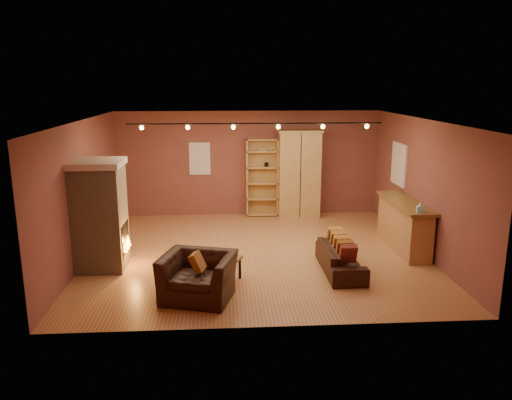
{
  "coord_description": "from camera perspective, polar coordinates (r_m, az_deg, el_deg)",
  "views": [
    {
      "loc": [
        -0.67,
        -9.99,
        3.55
      ],
      "look_at": [
        0.0,
        0.2,
        1.12
      ],
      "focal_mm": 35.0,
      "sensor_mm": 36.0,
      "label": 1
    }
  ],
  "objects": [
    {
      "name": "armoire",
      "position": [
        13.31,
        4.92,
        3.04
      ],
      "size": [
        1.14,
        0.65,
        2.33
      ],
      "color": "tan",
      "rests_on": "floor"
    },
    {
      "name": "coffee_table",
      "position": [
        9.1,
        -3.86,
        -7.08
      ],
      "size": [
        0.76,
        0.76,
        0.44
      ],
      "rotation": [
        0.0,
        0.0,
        -0.43
      ],
      "color": "olive",
      "rests_on": "floor"
    },
    {
      "name": "ceiling",
      "position": [
        10.04,
        0.06,
        9.11
      ],
      "size": [
        7.0,
        7.0,
        0.0
      ],
      "primitive_type": "plane",
      "rotation": [
        3.14,
        0.0,
        0.0
      ],
      "color": "brown",
      "rests_on": "back_wall"
    },
    {
      "name": "tissue_box",
      "position": [
        10.25,
        18.23,
        -0.86
      ],
      "size": [
        0.13,
        0.13,
        0.21
      ],
      "rotation": [
        0.0,
        0.0,
        -0.2
      ],
      "color": "#94D4ED",
      "rests_on": "bar_counter"
    },
    {
      "name": "armchair",
      "position": [
        8.42,
        -6.67,
        -7.87
      ],
      "size": [
        1.32,
        1.04,
        1.02
      ],
      "rotation": [
        0.0,
        0.0,
        -0.27
      ],
      "color": "black",
      "rests_on": "floor"
    },
    {
      "name": "fireplace",
      "position": [
        10.0,
        -17.37,
        -1.65
      ],
      "size": [
        1.01,
        0.98,
        2.12
      ],
      "color": "tan",
      "rests_on": "floor"
    },
    {
      "name": "track_rail",
      "position": [
        10.25,
        -0.01,
        8.56
      ],
      "size": [
        5.2,
        0.09,
        0.13
      ],
      "color": "black",
      "rests_on": "ceiling"
    },
    {
      "name": "right_wall",
      "position": [
        11.04,
        18.51,
        1.46
      ],
      "size": [
        0.02,
        6.5,
        2.8
      ],
      "primitive_type": "cube",
      "color": "brown",
      "rests_on": "floor"
    },
    {
      "name": "bookcase",
      "position": [
        13.4,
        0.68,
        2.69
      ],
      "size": [
        0.85,
        0.33,
        2.09
      ],
      "color": "tan",
      "rests_on": "floor"
    },
    {
      "name": "loveseat",
      "position": [
        9.69,
        9.66,
        -6.05
      ],
      "size": [
        0.51,
        1.71,
        0.73
      ],
      "rotation": [
        0.0,
        0.0,
        1.57
      ],
      "color": "black",
      "rests_on": "floor"
    },
    {
      "name": "bar_counter",
      "position": [
        11.24,
        16.54,
        -2.73
      ],
      "size": [
        0.59,
        2.21,
        1.06
      ],
      "color": "tan",
      "rests_on": "floor"
    },
    {
      "name": "left_wall",
      "position": [
        10.6,
        -19.17,
        0.94
      ],
      "size": [
        0.02,
        6.5,
        2.8
      ],
      "primitive_type": "cube",
      "color": "brown",
      "rests_on": "floor"
    },
    {
      "name": "back_wall",
      "position": [
        13.43,
        -0.87,
        4.18
      ],
      "size": [
        7.0,
        0.02,
        2.8
      ],
      "primitive_type": "cube",
      "color": "brown",
      "rests_on": "floor"
    },
    {
      "name": "floor",
      "position": [
        10.63,
        0.06,
        -6.13
      ],
      "size": [
        7.0,
        7.0,
        0.0
      ],
      "primitive_type": "plane",
      "color": "#9D6337",
      "rests_on": "ground"
    },
    {
      "name": "back_window",
      "position": [
        13.39,
        -6.46,
        4.72
      ],
      "size": [
        0.56,
        0.04,
        0.86
      ],
      "primitive_type": "cube",
      "color": "white",
      "rests_on": "back_wall"
    },
    {
      "name": "right_window",
      "position": [
        12.27,
        16.03,
        3.96
      ],
      "size": [
        0.05,
        0.9,
        1.0
      ],
      "primitive_type": "cube",
      "color": "white",
      "rests_on": "right_wall"
    }
  ]
}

